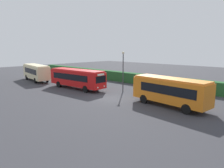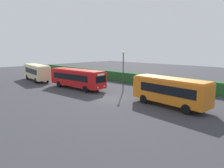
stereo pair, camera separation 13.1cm
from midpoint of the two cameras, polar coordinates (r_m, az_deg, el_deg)
The scene contains 9 objects.
ground_plane at distance 26.05m, azimuth -0.13°, elevation -4.10°, with size 113.43×113.43×0.00m, color #38383D.
bus_cream at distance 42.82m, azimuth -19.92°, elevation 3.23°, with size 9.73×3.84×3.11m.
bus_red at distance 32.72m, azimuth -9.46°, elevation 1.75°, with size 10.45×3.15×3.02m.
bus_orange at distance 23.16m, azimuth 15.71°, elevation -1.66°, with size 8.83×3.20×3.12m.
person_left at distance 46.91m, azimuth -19.02°, elevation 2.86°, with size 0.46×0.43×1.92m.
person_center at distance 33.06m, azimuth -5.60°, elevation 0.36°, with size 0.40×0.47×1.64m.
person_right at distance 26.11m, azimuth 17.78°, elevation -2.29°, with size 0.42×0.47×1.87m.
hedge_row at distance 34.79m, azimuth 13.09°, elevation 0.69°, with size 68.72×1.41×1.81m, color #235B29.
lamppost at distance 29.85m, azimuth 3.22°, elevation 4.69°, with size 0.36×0.36×5.81m.
Camera 2 is at (17.72, -18.05, 6.25)m, focal length 33.31 mm.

